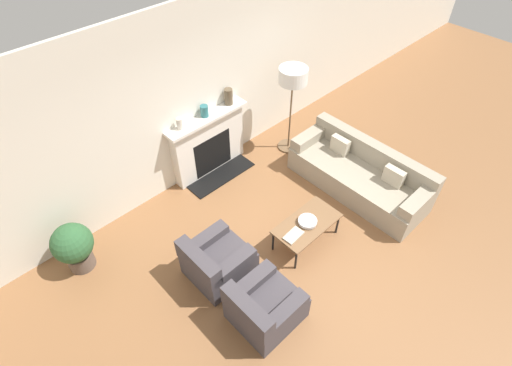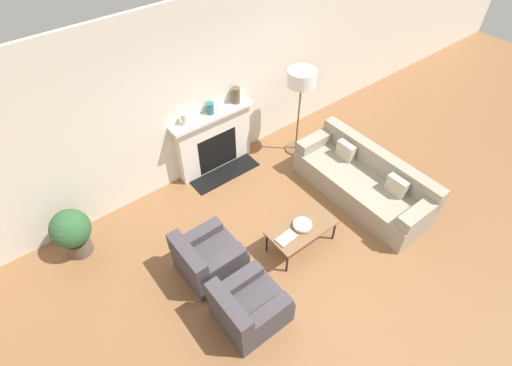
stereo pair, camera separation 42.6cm
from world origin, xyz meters
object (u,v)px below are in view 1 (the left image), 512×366
(armchair_far, at_px, (217,262))
(armchair_near, at_px, (264,307))
(fireplace, at_px, (209,144))
(book, at_px, (293,235))
(mantel_vase_left, at_px, (180,124))
(couch, at_px, (360,175))
(mantel_vase_center_left, at_px, (204,111))
(potted_plant, at_px, (74,246))
(floor_lamp, at_px, (293,82))
(mantel_vase_center_right, at_px, (229,97))
(coffee_table, at_px, (307,224))
(bowl, at_px, (308,221))

(armchair_far, bearing_deg, armchair_near, -180.00)
(fireplace, xyz_separation_m, book, (-0.31, -2.21, -0.12))
(mantel_vase_left, bearing_deg, couch, -46.45)
(couch, xyz_separation_m, mantel_vase_center_left, (-1.49, 2.07, 0.92))
(book, distance_m, potted_plant, 2.96)
(couch, height_order, floor_lamp, floor_lamp)
(mantel_vase_left, relative_size, mantel_vase_center_right, 0.69)
(book, height_order, mantel_vase_center_right, mantel_vase_center_right)
(floor_lamp, xyz_separation_m, potted_plant, (-4.00, 0.21, -0.93))
(armchair_far, bearing_deg, floor_lamp, -66.01)
(mantel_vase_center_right, bearing_deg, fireplace, -178.29)
(book, xyz_separation_m, mantel_vase_left, (-0.17, 2.23, 0.79))
(book, bearing_deg, couch, 1.34)
(book, height_order, potted_plant, potted_plant)
(armchair_near, height_order, coffee_table, armchair_near)
(coffee_table, relative_size, mantel_vase_center_left, 5.26)
(armchair_far, xyz_separation_m, floor_lamp, (2.71, 1.21, 1.10))
(bowl, height_order, potted_plant, potted_plant)
(armchair_far, xyz_separation_m, mantel_vase_center_right, (1.78, 1.75, 0.98))
(coffee_table, xyz_separation_m, book, (-0.31, -0.02, 0.05))
(bowl, distance_m, mantel_vase_center_left, 2.33)
(bowl, bearing_deg, potted_plant, 143.97)
(mantel_vase_center_left, bearing_deg, bowl, -89.63)
(couch, bearing_deg, potted_plant, -113.17)
(couch, bearing_deg, coffee_table, -84.60)
(bowl, relative_size, potted_plant, 0.35)
(fireplace, relative_size, armchair_far, 1.84)
(armchair_near, relative_size, mantel_vase_center_right, 2.97)
(couch, xyz_separation_m, bowl, (-1.48, -0.14, 0.16))
(armchair_near, bearing_deg, coffee_table, -70.82)
(mantel_vase_center_right, bearing_deg, mantel_vase_left, 180.00)
(fireplace, bearing_deg, couch, -54.20)
(coffee_table, relative_size, mantel_vase_left, 5.34)
(fireplace, bearing_deg, armchair_far, -126.76)
(armchair_far, distance_m, potted_plant, 1.92)
(mantel_vase_left, bearing_deg, mantel_vase_center_right, 0.00)
(bowl, bearing_deg, mantel_vase_center_right, 77.58)
(armchair_far, bearing_deg, mantel_vase_center_right, -45.58)
(potted_plant, bearing_deg, floor_lamp, -3.05)
(book, xyz_separation_m, mantel_vase_center_left, (0.30, 2.23, 0.79))
(armchair_far, relative_size, mantel_vase_center_right, 2.97)
(bowl, bearing_deg, fireplace, 90.06)
(floor_lamp, bearing_deg, couch, -87.55)
(coffee_table, distance_m, mantel_vase_left, 2.41)
(mantel_vase_center_right, bearing_deg, coffee_table, -102.45)
(book, relative_size, mantel_vase_center_right, 1.11)
(bowl, relative_size, floor_lamp, 0.17)
(bowl, xyz_separation_m, potted_plant, (-2.58, 1.88, -0.00))
(armchair_far, distance_m, book, 1.10)
(floor_lamp, bearing_deg, armchair_near, -141.99)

